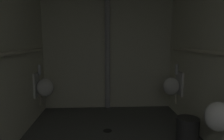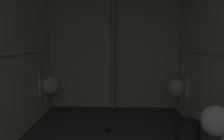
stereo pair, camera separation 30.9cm
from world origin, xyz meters
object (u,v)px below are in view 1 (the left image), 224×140
(urinal_right_mid, at_px, (220,115))
(floor_drain, at_px, (108,130))
(urinal_right_far, at_px, (172,86))
(standpipe_back_wall, at_px, (107,51))
(urinal_left_mid, at_px, (44,87))
(waste_bin, at_px, (188,130))

(urinal_right_mid, xyz_separation_m, floor_drain, (-1.24, 0.95, -0.59))
(urinal_right_far, distance_m, standpipe_back_wall, 1.45)
(urinal_left_mid, distance_m, standpipe_back_wall, 1.42)
(standpipe_back_wall, bearing_deg, waste_bin, -53.95)
(urinal_right_far, height_order, waste_bin, urinal_right_far)
(urinal_left_mid, height_order, urinal_right_far, same)
(urinal_right_mid, bearing_deg, waste_bin, 102.11)
(urinal_right_far, bearing_deg, urinal_left_mid, 179.16)
(urinal_right_mid, xyz_separation_m, standpipe_back_wall, (-1.21, 2.04, 0.62))
(urinal_right_mid, height_order, urinal_right_far, same)
(floor_drain, bearing_deg, urinal_right_mid, -37.53)
(urinal_right_far, bearing_deg, urinal_right_mid, -90.00)
(urinal_right_mid, height_order, floor_drain, urinal_right_mid)
(urinal_left_mid, xyz_separation_m, standpipe_back_wall, (1.18, 0.47, 0.62))
(urinal_right_far, relative_size, standpipe_back_wall, 0.32)
(urinal_right_mid, bearing_deg, urinal_right_far, 90.00)
(standpipe_back_wall, distance_m, floor_drain, 1.63)
(urinal_left_mid, distance_m, floor_drain, 1.43)
(urinal_right_far, xyz_separation_m, floor_drain, (-1.24, -0.58, -0.59))
(waste_bin, bearing_deg, floor_drain, 159.92)
(urinal_right_mid, xyz_separation_m, urinal_right_far, (0.00, 1.53, 0.00))
(urinal_right_far, xyz_separation_m, standpipe_back_wall, (-1.21, 0.51, 0.62))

